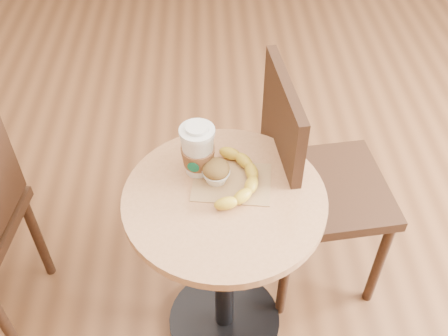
% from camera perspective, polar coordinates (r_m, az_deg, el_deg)
% --- Properties ---
extents(cafe_table, '(0.62, 0.62, 0.75)m').
position_cam_1_polar(cafe_table, '(1.77, 0.05, -8.49)').
color(cafe_table, black).
rests_on(cafe_table, ground).
extents(chair_right, '(0.49, 0.49, 1.00)m').
position_cam_1_polar(chair_right, '(1.93, 9.38, -1.41)').
color(chair_right, '#321D11').
rests_on(chair_right, ground).
extents(kraft_bag, '(0.26, 0.21, 0.00)m').
position_cam_1_polar(kraft_bag, '(1.62, 0.86, -1.54)').
color(kraft_bag, '#A0794D').
rests_on(kraft_bag, cafe_table).
extents(coffee_cup, '(0.11, 0.11, 0.18)m').
position_cam_1_polar(coffee_cup, '(1.60, -2.86, 1.82)').
color(coffee_cup, silver).
rests_on(coffee_cup, cafe_table).
extents(muffin, '(0.09, 0.09, 0.08)m').
position_cam_1_polar(muffin, '(1.59, -0.88, -0.39)').
color(muffin, white).
rests_on(muffin, kraft_bag).
extents(banana, '(0.21, 0.31, 0.04)m').
position_cam_1_polar(banana, '(1.60, 1.59, -0.98)').
color(banana, gold).
rests_on(banana, kraft_bag).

